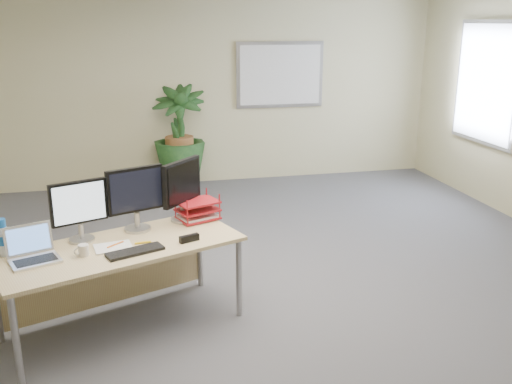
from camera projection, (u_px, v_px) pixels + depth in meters
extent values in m
plane|color=#4A4A4F|center=(263.00, 306.00, 4.81)|extent=(8.00, 8.00, 0.00)
cube|color=#C5BD8B|center=(198.00, 91.00, 8.15)|extent=(7.00, 0.04, 2.70)
cube|color=#9F9EA3|center=(280.00, 75.00, 8.32)|extent=(1.30, 0.03, 0.95)
cube|color=silver|center=(280.00, 75.00, 8.30)|extent=(1.20, 0.01, 0.85)
cube|color=#9F9EA3|center=(486.00, 83.00, 7.25)|extent=(0.03, 1.30, 1.55)
cube|color=white|center=(485.00, 83.00, 7.24)|extent=(0.01, 1.20, 1.45)
cube|color=tan|center=(120.00, 248.00, 4.28)|extent=(1.95, 1.36, 0.03)
cube|color=tan|center=(107.00, 273.00, 4.66)|extent=(1.59, 0.63, 0.54)
cylinder|color=#A2A1A6|center=(16.00, 342.00, 3.67)|extent=(0.05, 0.05, 0.66)
cylinder|color=#A2A1A6|center=(239.00, 278.00, 4.58)|extent=(0.05, 0.05, 0.66)
cylinder|color=#A2A1A6|center=(200.00, 251.00, 5.10)|extent=(0.05, 0.05, 0.66)
imported|color=#143718|center=(179.00, 137.00, 7.98)|extent=(1.03, 1.03, 1.50)
cylinder|color=#A2A1A6|center=(82.00, 239.00, 4.38)|extent=(0.19, 0.19, 0.02)
cylinder|color=#A2A1A6|center=(81.00, 231.00, 4.36)|extent=(0.04, 0.04, 0.12)
cube|color=black|center=(78.00, 202.00, 4.29)|extent=(0.41, 0.19, 0.33)
cube|color=silver|center=(79.00, 203.00, 4.27)|extent=(0.36, 0.14, 0.29)
cylinder|color=#A2A1A6|center=(138.00, 229.00, 4.60)|extent=(0.21, 0.21, 0.02)
cylinder|color=#A2A1A6|center=(137.00, 220.00, 4.58)|extent=(0.04, 0.04, 0.13)
cube|color=black|center=(135.00, 190.00, 4.51)|extent=(0.45, 0.21, 0.36)
cube|color=black|center=(136.00, 190.00, 4.49)|extent=(0.40, 0.16, 0.32)
cylinder|color=#A2A1A6|center=(183.00, 219.00, 4.82)|extent=(0.21, 0.21, 0.02)
cylinder|color=#A2A1A6|center=(183.00, 211.00, 4.80)|extent=(0.04, 0.04, 0.13)
cube|color=black|center=(182.00, 182.00, 4.73)|extent=(0.34, 0.38, 0.36)
cube|color=black|center=(184.00, 182.00, 4.71)|extent=(0.29, 0.32, 0.32)
cube|color=silver|center=(35.00, 261.00, 3.99)|extent=(0.39, 0.33, 0.02)
cube|color=black|center=(35.00, 260.00, 3.98)|extent=(0.31, 0.24, 0.00)
cube|color=silver|center=(28.00, 239.00, 4.07)|extent=(0.33, 0.17, 0.22)
cube|color=#5F96F5|center=(29.00, 239.00, 4.06)|extent=(0.28, 0.14, 0.18)
cube|color=black|center=(135.00, 251.00, 4.15)|extent=(0.44, 0.28, 0.02)
cylinder|color=silver|center=(83.00, 250.00, 4.09)|extent=(0.07, 0.07, 0.08)
torus|color=silver|center=(77.00, 251.00, 4.08)|extent=(0.06, 0.03, 0.06)
cube|color=white|center=(113.00, 247.00, 4.24)|extent=(0.30, 0.24, 0.01)
cylinder|color=orange|center=(115.00, 244.00, 4.26)|extent=(0.12, 0.11, 0.01)
cylinder|color=yellow|center=(143.00, 242.00, 4.32)|extent=(0.12, 0.03, 0.02)
cylinder|color=white|center=(3.00, 241.00, 4.07)|extent=(0.07, 0.07, 0.22)
cylinder|color=blue|center=(1.00, 223.00, 4.03)|extent=(0.07, 0.07, 0.06)
cylinder|color=blue|center=(3.00, 240.00, 4.07)|extent=(0.07, 0.07, 0.07)
cube|color=maroon|center=(198.00, 218.00, 4.84)|extent=(0.40, 0.36, 0.02)
cube|color=maroon|center=(197.00, 210.00, 4.82)|extent=(0.40, 0.36, 0.02)
cube|color=maroon|center=(197.00, 202.00, 4.80)|extent=(0.40, 0.36, 0.02)
cube|color=white|center=(198.00, 216.00, 4.84)|extent=(0.36, 0.32, 0.02)
cube|color=black|center=(189.00, 238.00, 4.35)|extent=(0.16, 0.10, 0.05)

